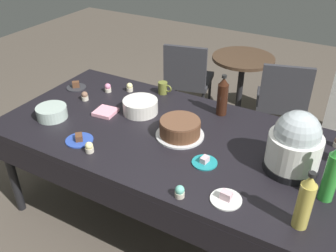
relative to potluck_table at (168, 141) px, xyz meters
The scene contains 24 objects.
ground 0.69m from the potluck_table, ahead, with size 9.00×9.00×0.00m, color brown.
potluck_table is the anchor object (origin of this frame).
frosted_layer_cake 0.14m from the potluck_table, ahead, with size 0.31×0.31×0.11m.
slow_cooker 0.80m from the potluck_table, ahead, with size 0.30×0.30×0.36m.
glass_salad_bowl 0.81m from the potluck_table, 164.07° to the right, with size 0.21×0.21×0.08m, color #B2C6BC.
ceramic_snack_bowl 0.34m from the potluck_table, 155.76° to the left, with size 0.24×0.24×0.10m, color silver.
dessert_plate_charcoal 0.97m from the potluck_table, 167.62° to the left, with size 0.15×0.15×0.05m.
dessert_plate_cobalt 0.56m from the potluck_table, 141.05° to the right, with size 0.17×0.17×0.04m.
dessert_plate_white 0.68m from the potluck_table, 35.43° to the right, with size 0.16×0.16×0.05m.
dessert_plate_teal 0.38m from the potluck_table, 27.35° to the right, with size 0.15×0.15×0.04m.
cupcake_rose 0.67m from the potluck_table, 146.03° to the left, with size 0.05×0.05×0.07m.
cupcake_vanilla 0.76m from the potluck_table, behind, with size 0.05×0.05×0.07m.
cupcake_berry 0.51m from the potluck_table, 126.31° to the right, with size 0.05×0.05×0.07m.
cupcake_lemon 0.75m from the potluck_table, 157.92° to the left, with size 0.05×0.05×0.07m.
cupcake_mint 0.60m from the potluck_table, 54.88° to the right, with size 0.05×0.05×0.07m.
soda_bottle_cola 0.48m from the potluck_table, 62.68° to the left, with size 0.07×0.07×0.29m.
soda_bottle_ginger_ale 1.00m from the potluck_table, 22.88° to the right, with size 0.07×0.07×0.31m.
soda_bottle_lime_soda 1.01m from the potluck_table, ahead, with size 0.07×0.07×0.33m.
coffee_mug_olive 0.56m from the potluck_table, 123.29° to the left, with size 0.11×0.07×0.09m.
coffee_mug_black 0.82m from the potluck_table, 27.97° to the left, with size 0.13×0.09×0.09m.
paper_napkin_stack 0.50m from the potluck_table, behind, with size 0.14×0.14×0.02m, color pink.
maroon_chair_left 1.46m from the potluck_table, 111.66° to the left, with size 0.53×0.53×0.85m.
maroon_chair_right 1.42m from the potluck_table, 72.61° to the left, with size 0.54×0.54×0.85m.
round_cafe_table 1.58m from the potluck_table, 91.83° to the left, with size 0.60×0.60×0.72m.
Camera 1 is at (0.97, -1.71, 2.03)m, focal length 39.36 mm.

